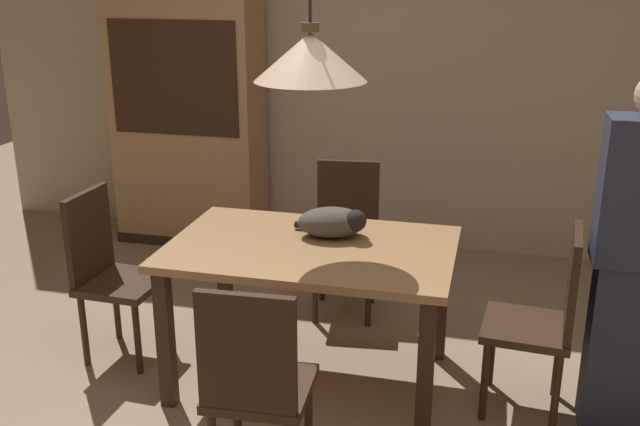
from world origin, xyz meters
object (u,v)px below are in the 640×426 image
cat_sleeping (334,222)px  hutch_bookcase (189,128)px  chair_right_side (545,314)px  chair_near_front (255,381)px  chair_left_side (109,268)px  dining_table (311,264)px  person_standing (634,261)px  chair_far_back (346,231)px  pendant_lamp (310,56)px

cat_sleeping → hutch_bookcase: 2.24m
chair_right_side → chair_near_front: size_ratio=1.00×
chair_left_side → chair_near_front: same height
chair_near_front → hutch_bookcase: bearing=118.1°
chair_near_front → hutch_bookcase: 3.06m
dining_table → hutch_bookcase: 2.31m
chair_right_side → chair_near_front: 1.42m
person_standing → chair_near_front: bearing=-150.1°
cat_sleeping → person_standing: person_standing is taller
chair_near_front → person_standing: size_ratio=0.57×
chair_far_back → chair_near_front: 1.76m
chair_far_back → person_standing: (1.48, -0.92, 0.32)m
chair_near_front → person_standing: bearing=29.9°
chair_right_side → chair_near_front: bearing=-142.2°
dining_table → pendant_lamp: bearing=90.0°
chair_left_side → chair_near_front: bearing=-37.9°
chair_far_back → chair_left_side: bearing=-142.0°
chair_left_side → person_standing: bearing=-0.9°
chair_near_front → cat_sleeping: bearing=85.8°
chair_left_side → person_standing: person_standing is taller
dining_table → chair_left_side: size_ratio=1.51×
chair_right_side → dining_table: bearing=179.7°
chair_far_back → person_standing: 1.77m
hutch_bookcase → cat_sleeping: bearing=-47.7°
chair_left_side → chair_right_side: size_ratio=1.00×
chair_far_back → chair_near_front: (0.01, -1.76, 0.00)m
pendant_lamp → hutch_bookcase: 2.43m
chair_left_side → chair_far_back: (1.12, 0.87, 0.00)m
chair_right_side → cat_sleeping: 1.10m
dining_table → chair_far_back: bearing=90.5°
chair_near_front → hutch_bookcase: hutch_bookcase is taller
chair_far_back → cat_sleeping: bearing=-83.1°
hutch_bookcase → person_standing: 3.43m
chair_far_back → dining_table: bearing=-89.5°
chair_far_back → chair_near_front: same height
hutch_bookcase → chair_right_side: bearing=-35.3°
chair_right_side → person_standing: size_ratio=0.57×
dining_table → hutch_bookcase: (-1.43, 1.80, 0.24)m
chair_far_back → person_standing: person_standing is taller
pendant_lamp → chair_far_back: bearing=90.5°
cat_sleeping → person_standing: (1.39, -0.18, 0.00)m
chair_right_side → hutch_bookcase: (-2.56, 1.81, 0.38)m
hutch_bookcase → person_standing: bearing=-32.4°
hutch_bookcase → dining_table: bearing=-51.6°
hutch_bookcase → chair_far_back: bearing=-33.0°
cat_sleeping → hutch_bookcase: size_ratio=0.22×
chair_far_back → chair_right_side: bearing=-37.9°
cat_sleeping → chair_left_side: bearing=-173.3°
chair_right_side → chair_far_back: same height
chair_right_side → person_standing: bearing=-5.4°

